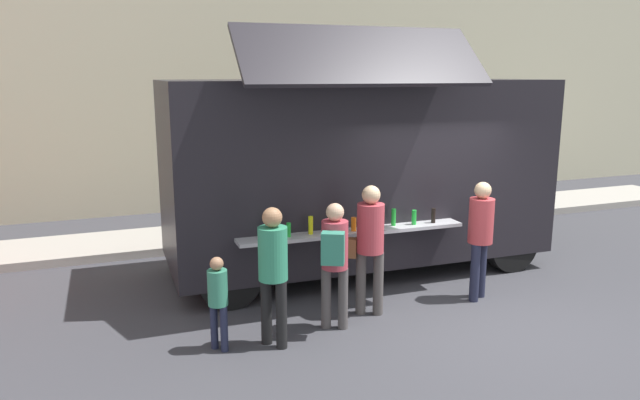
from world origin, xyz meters
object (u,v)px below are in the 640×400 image
Objects in this scene: customer_rear_waiting at (273,265)px; food_truck_main at (358,169)px; customer_front_ordering at (369,239)px; trash_bin at (490,194)px; child_near_queue at (218,295)px; customer_extra_browsing at (481,230)px; customer_mid_with_backpack at (334,254)px.

food_truck_main is at bearing 10.51° from customer_rear_waiting.
customer_front_ordering is 1.04× the size of customer_rear_waiting.
trash_bin is at bearing -22.32° from customer_front_ordering.
customer_rear_waiting is at bearing -49.57° from child_near_queue.
customer_rear_waiting is at bearing 136.23° from customer_front_ordering.
child_near_queue reaches higher than trash_bin.
trash_bin is 0.89× the size of child_near_queue.
trash_bin is 8.43m from child_near_queue.
child_near_queue is at bearing 63.65° from customer_extra_browsing.
trash_bin is 5.40m from customer_extra_browsing.
customer_rear_waiting is 0.99× the size of customer_extra_browsing.
customer_extra_browsing is (1.05, -1.88, -0.66)m from food_truck_main.
customer_extra_browsing is 1.51× the size of child_near_queue.
food_truck_main is 3.74× the size of customer_mid_with_backpack.
customer_front_ordering is 1.03× the size of customer_extra_browsing.
customer_front_ordering reaches higher than child_near_queue.
trash_bin is at bearing -69.00° from customer_extra_browsing.
customer_extra_browsing reaches higher than customer_mid_with_backpack.
customer_mid_with_backpack reaches higher than trash_bin.
customer_rear_waiting is (-6.52, -4.60, 0.50)m from trash_bin.
customer_front_ordering is (-0.66, -1.81, -0.63)m from food_truck_main.
customer_extra_browsing is at bearing -128.57° from trash_bin.
customer_mid_with_backpack is at bearing -25.00° from customer_rear_waiting.
food_truck_main is 5.11m from trash_bin.
customer_front_ordering is 0.69m from customer_mid_with_backpack.
customer_rear_waiting reaches higher than customer_mid_with_backpack.
customer_extra_browsing reaches higher than customer_rear_waiting.
food_truck_main reaches higher than customer_rear_waiting.
customer_front_ordering is at bearing -36.69° from customer_mid_with_backpack.
trash_bin is at bearing 28.98° from food_truck_main.
customer_extra_browsing is (2.32, 0.22, 0.02)m from customer_mid_with_backpack.
trash_bin is 0.62× the size of customer_mid_with_backpack.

